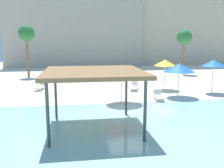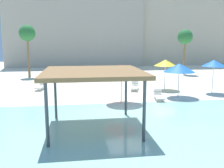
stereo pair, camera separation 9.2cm
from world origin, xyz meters
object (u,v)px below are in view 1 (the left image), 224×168
(shade_pavilion, at_px, (94,74))
(beach_umbrella_blue_1, at_px, (213,63))
(beach_umbrella_red_5, at_px, (121,69))
(lounge_chair_3, at_px, (134,86))
(beach_umbrella_blue_3, at_px, (179,68))
(lounge_chair_2, at_px, (40,86))
(beach_umbrella_yellow_4, at_px, (165,63))
(palm_tree_1, at_px, (184,38))
(palm_tree_0, at_px, (26,34))
(lounge_chair_1, at_px, (158,95))

(shade_pavilion, xyz_separation_m, beach_umbrella_blue_1, (10.25, 7.15, -0.23))
(beach_umbrella_red_5, height_order, lounge_chair_3, beach_umbrella_red_5)
(beach_umbrella_blue_1, xyz_separation_m, beach_umbrella_blue_3, (-3.37, -1.02, -0.21))
(lounge_chair_2, xyz_separation_m, lounge_chair_3, (8.24, -1.38, 0.00))
(beach_umbrella_blue_1, height_order, beach_umbrella_yellow_4, beach_umbrella_blue_1)
(beach_umbrella_yellow_4, distance_m, lounge_chair_3, 3.37)
(beach_umbrella_blue_1, distance_m, beach_umbrella_blue_3, 3.53)
(shade_pavilion, relative_size, palm_tree_1, 0.81)
(beach_umbrella_red_5, bearing_deg, palm_tree_0, 121.52)
(beach_umbrella_yellow_4, relative_size, beach_umbrella_red_5, 0.99)
(palm_tree_1, bearing_deg, lounge_chair_2, -154.23)
(beach_umbrella_red_5, relative_size, lounge_chair_2, 1.37)
(beach_umbrella_yellow_4, xyz_separation_m, lounge_chair_1, (-1.77, -3.67, -2.05))
(shade_pavilion, xyz_separation_m, lounge_chair_2, (-4.03, 10.76, -2.37))
(beach_umbrella_red_5, height_order, lounge_chair_1, beach_umbrella_red_5)
(palm_tree_0, bearing_deg, beach_umbrella_yellow_4, -36.25)
(palm_tree_1, bearing_deg, shade_pavilion, -124.35)
(palm_tree_0, bearing_deg, shade_pavilion, -71.08)
(beach_umbrella_red_5, bearing_deg, palm_tree_1, 52.78)
(lounge_chair_3, relative_size, palm_tree_1, 0.35)
(lounge_chair_2, height_order, palm_tree_0, palm_tree_0)
(beach_umbrella_blue_1, bearing_deg, beach_umbrella_red_5, -163.62)
(beach_umbrella_yellow_4, height_order, lounge_chair_3, beach_umbrella_yellow_4)
(beach_umbrella_yellow_4, bearing_deg, palm_tree_0, 143.75)
(beach_umbrella_blue_3, height_order, lounge_chair_2, beach_umbrella_blue_3)
(beach_umbrella_blue_3, xyz_separation_m, beach_umbrella_yellow_4, (-0.00, 3.03, 0.12))
(beach_umbrella_blue_1, distance_m, lounge_chair_1, 5.82)
(beach_umbrella_yellow_4, height_order, lounge_chair_2, beach_umbrella_yellow_4)
(palm_tree_1, bearing_deg, beach_umbrella_blue_3, -115.37)
(lounge_chair_2, distance_m, palm_tree_0, 9.79)
(beach_umbrella_blue_3, height_order, lounge_chair_3, beach_umbrella_blue_3)
(lounge_chair_3, bearing_deg, beach_umbrella_blue_3, 56.08)
(lounge_chair_3, height_order, palm_tree_1, palm_tree_1)
(beach_umbrella_blue_3, bearing_deg, beach_umbrella_red_5, -163.95)
(beach_umbrella_blue_3, bearing_deg, palm_tree_0, 136.19)
(beach_umbrella_yellow_4, relative_size, lounge_chair_2, 1.35)
(palm_tree_0, bearing_deg, palm_tree_1, -0.03)
(beach_umbrella_blue_3, height_order, beach_umbrella_yellow_4, beach_umbrella_yellow_4)
(shade_pavilion, height_order, beach_umbrella_red_5, shade_pavilion)
(beach_umbrella_blue_1, distance_m, palm_tree_1, 12.31)
(beach_umbrella_blue_3, xyz_separation_m, lounge_chair_2, (-10.91, 4.62, -1.93))
(beach_umbrella_blue_1, relative_size, beach_umbrella_yellow_4, 1.03)
(beach_umbrella_blue_3, relative_size, lounge_chair_1, 1.32)
(beach_umbrella_blue_3, bearing_deg, shade_pavilion, -138.28)
(shade_pavilion, relative_size, lounge_chair_1, 2.36)
(beach_umbrella_blue_1, relative_size, lounge_chair_3, 1.38)
(beach_umbrella_red_5, bearing_deg, lounge_chair_1, 13.54)
(beach_umbrella_blue_3, distance_m, lounge_chair_2, 12.00)
(shade_pavilion, relative_size, lounge_chair_3, 2.33)
(beach_umbrella_yellow_4, distance_m, palm_tree_0, 16.80)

